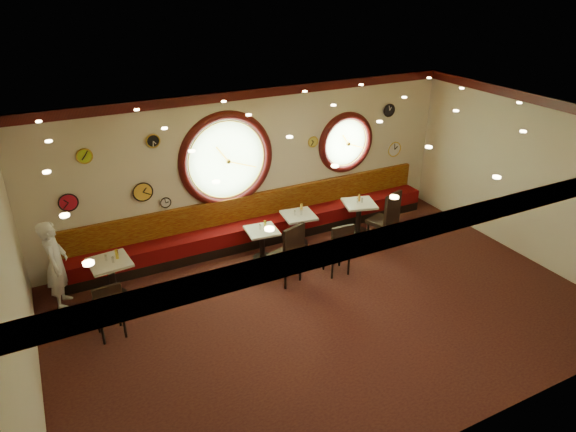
% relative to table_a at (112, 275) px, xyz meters
% --- Properties ---
extents(floor, '(9.00, 6.00, 0.00)m').
position_rel_table_a_xyz_m(floor, '(3.18, -2.01, -0.46)').
color(floor, black).
rests_on(floor, ground).
extents(ceiling, '(9.00, 6.00, 0.02)m').
position_rel_table_a_xyz_m(ceiling, '(3.18, -2.01, 2.74)').
color(ceiling, gold).
rests_on(ceiling, wall_back).
extents(wall_back, '(9.00, 0.02, 3.20)m').
position_rel_table_a_xyz_m(wall_back, '(3.18, 0.99, 1.14)').
color(wall_back, beige).
rests_on(wall_back, floor).
extents(wall_front, '(9.00, 0.02, 3.20)m').
position_rel_table_a_xyz_m(wall_front, '(3.18, -5.01, 1.14)').
color(wall_front, beige).
rests_on(wall_front, floor).
extents(wall_left, '(0.02, 6.00, 3.20)m').
position_rel_table_a_xyz_m(wall_left, '(-1.32, -2.01, 1.14)').
color(wall_left, beige).
rests_on(wall_left, floor).
extents(wall_right, '(0.02, 6.00, 3.20)m').
position_rel_table_a_xyz_m(wall_right, '(7.68, -2.01, 1.14)').
color(wall_right, beige).
rests_on(wall_right, floor).
extents(molding_back, '(9.00, 0.10, 0.18)m').
position_rel_table_a_xyz_m(molding_back, '(3.18, 0.94, 2.65)').
color(molding_back, '#380A0A').
rests_on(molding_back, wall_back).
extents(molding_front, '(9.00, 0.10, 0.18)m').
position_rel_table_a_xyz_m(molding_front, '(3.18, -4.96, 2.65)').
color(molding_front, '#380A0A').
rests_on(molding_front, wall_back).
extents(molding_right, '(0.10, 6.00, 0.18)m').
position_rel_table_a_xyz_m(molding_right, '(7.63, -2.01, 2.65)').
color(molding_right, '#380A0A').
rests_on(molding_right, wall_back).
extents(banquette_base, '(8.00, 0.55, 0.20)m').
position_rel_table_a_xyz_m(banquette_base, '(3.18, 0.71, -0.36)').
color(banquette_base, black).
rests_on(banquette_base, floor).
extents(banquette_seat, '(8.00, 0.55, 0.30)m').
position_rel_table_a_xyz_m(banquette_seat, '(3.18, 0.71, -0.11)').
color(banquette_seat, '#57070A').
rests_on(banquette_seat, banquette_base).
extents(banquette_back, '(8.00, 0.10, 0.55)m').
position_rel_table_a_xyz_m(banquette_back, '(3.18, 0.93, 0.29)').
color(banquette_back, '#5D1307').
rests_on(banquette_back, wall_back).
extents(porthole_left_glass, '(1.66, 0.02, 1.66)m').
position_rel_table_a_xyz_m(porthole_left_glass, '(2.58, 0.98, 1.39)').
color(porthole_left_glass, '#9DD07D').
rests_on(porthole_left_glass, wall_back).
extents(porthole_left_frame, '(1.98, 0.18, 1.98)m').
position_rel_table_a_xyz_m(porthole_left_frame, '(2.58, 0.97, 1.39)').
color(porthole_left_frame, '#380A0A').
rests_on(porthole_left_frame, wall_back).
extents(porthole_left_ring, '(1.61, 0.03, 1.61)m').
position_rel_table_a_xyz_m(porthole_left_ring, '(2.58, 0.94, 1.39)').
color(porthole_left_ring, gold).
rests_on(porthole_left_ring, wall_back).
extents(porthole_right_glass, '(1.10, 0.02, 1.10)m').
position_rel_table_a_xyz_m(porthole_right_glass, '(5.38, 0.98, 1.34)').
color(porthole_right_glass, '#9DD07D').
rests_on(porthole_right_glass, wall_back).
extents(porthole_right_frame, '(1.38, 0.18, 1.38)m').
position_rel_table_a_xyz_m(porthole_right_frame, '(5.38, 0.97, 1.34)').
color(porthole_right_frame, '#380A0A').
rests_on(porthole_right_frame, wall_back).
extents(porthole_right_ring, '(1.09, 0.03, 1.09)m').
position_rel_table_a_xyz_m(porthole_right_ring, '(5.38, 0.94, 1.34)').
color(porthole_right_ring, gold).
rests_on(porthole_right_ring, wall_back).
extents(wall_clock_0, '(0.24, 0.03, 0.24)m').
position_rel_table_a_xyz_m(wall_clock_0, '(1.18, 0.95, 1.99)').
color(wall_clock_0, black).
rests_on(wall_clock_0, wall_back).
extents(wall_clock_1, '(0.36, 0.03, 0.36)m').
position_rel_table_a_xyz_m(wall_clock_1, '(0.88, 0.95, 1.04)').
color(wall_clock_1, yellow).
rests_on(wall_clock_1, wall_back).
extents(wall_clock_2, '(0.34, 0.03, 0.34)m').
position_rel_table_a_xyz_m(wall_clock_2, '(6.73, 0.95, 0.99)').
color(wall_clock_2, white).
rests_on(wall_clock_2, wall_back).
extents(wall_clock_3, '(0.22, 0.03, 0.22)m').
position_rel_table_a_xyz_m(wall_clock_3, '(4.53, 0.95, 1.49)').
color(wall_clock_3, '#DACC48').
rests_on(wall_clock_3, wall_back).
extents(wall_clock_4, '(0.20, 0.03, 0.20)m').
position_rel_table_a_xyz_m(wall_clock_4, '(1.28, 0.95, 0.74)').
color(wall_clock_4, silver).
rests_on(wall_clock_4, wall_back).
extents(wall_clock_5, '(0.26, 0.03, 0.26)m').
position_rel_table_a_xyz_m(wall_clock_5, '(-0.02, 0.95, 1.89)').
color(wall_clock_5, '#ABD129').
rests_on(wall_clock_5, wall_back).
extents(wall_clock_6, '(0.32, 0.03, 0.32)m').
position_rel_table_a_xyz_m(wall_clock_6, '(-0.42, 0.95, 1.09)').
color(wall_clock_6, '#B41229').
rests_on(wall_clock_6, wall_back).
extents(wall_clock_7, '(0.28, 0.03, 0.28)m').
position_rel_table_a_xyz_m(wall_clock_7, '(6.48, 0.95, 1.94)').
color(wall_clock_7, black).
rests_on(wall_clock_7, wall_back).
extents(table_a, '(0.73, 0.73, 0.73)m').
position_rel_table_a_xyz_m(table_a, '(0.00, 0.00, 0.00)').
color(table_a, black).
rests_on(table_a, floor).
extents(table_b, '(0.65, 0.65, 0.66)m').
position_rel_table_a_xyz_m(table_b, '(2.89, 0.02, -0.05)').
color(table_b, black).
rests_on(table_b, floor).
extents(table_c, '(0.71, 0.71, 0.70)m').
position_rel_table_a_xyz_m(table_c, '(3.82, 0.22, -0.02)').
color(table_c, black).
rests_on(table_c, floor).
extents(table_d, '(0.81, 0.81, 0.72)m').
position_rel_table_a_xyz_m(table_d, '(5.23, 0.10, -0.01)').
color(table_d, black).
rests_on(table_d, floor).
extents(chair_a, '(0.45, 0.45, 0.63)m').
position_rel_table_a_xyz_m(chair_a, '(-0.22, -1.15, 0.12)').
color(chair_a, black).
rests_on(chair_a, floor).
extents(chair_b, '(0.64, 0.64, 0.74)m').
position_rel_table_a_xyz_m(chair_b, '(2.98, -0.99, 0.22)').
color(chair_b, black).
rests_on(chair_b, floor).
extents(chair_c, '(0.48, 0.48, 0.66)m').
position_rel_table_a_xyz_m(chair_c, '(3.93, -1.17, 0.15)').
color(chair_c, black).
rests_on(chair_c, floor).
extents(chair_d, '(0.64, 0.64, 0.75)m').
position_rel_table_a_xyz_m(chair_d, '(5.44, -0.61, 0.23)').
color(chair_d, black).
rests_on(chair_d, floor).
extents(condiment_a_salt, '(0.04, 0.04, 0.11)m').
position_rel_table_a_xyz_m(condiment_a_salt, '(-0.04, 0.04, 0.33)').
color(condiment_a_salt, silver).
rests_on(condiment_a_salt, table_a).
extents(condiment_b_salt, '(0.04, 0.04, 0.11)m').
position_rel_table_a_xyz_m(condiment_b_salt, '(2.87, 0.05, 0.25)').
color(condiment_b_salt, silver).
rests_on(condiment_b_salt, table_b).
extents(condiment_c_salt, '(0.04, 0.04, 0.10)m').
position_rel_table_a_xyz_m(condiment_c_salt, '(3.73, 0.22, 0.29)').
color(condiment_c_salt, silver).
rests_on(condiment_c_salt, table_c).
extents(condiment_d_salt, '(0.04, 0.04, 0.10)m').
position_rel_table_a_xyz_m(condiment_d_salt, '(5.20, 0.13, 0.31)').
color(condiment_d_salt, silver).
rests_on(condiment_d_salt, table_d).
extents(condiment_a_pepper, '(0.04, 0.04, 0.11)m').
position_rel_table_a_xyz_m(condiment_a_pepper, '(0.05, -0.07, 0.33)').
color(condiment_a_pepper, silver).
rests_on(condiment_a_pepper, table_a).
extents(condiment_b_pepper, '(0.03, 0.03, 0.09)m').
position_rel_table_a_xyz_m(condiment_b_pepper, '(2.86, 0.04, 0.24)').
color(condiment_b_pepper, silver).
rests_on(condiment_b_pepper, table_b).
extents(condiment_c_pepper, '(0.04, 0.04, 0.11)m').
position_rel_table_a_xyz_m(condiment_c_pepper, '(3.85, 0.18, 0.29)').
color(condiment_c_pepper, silver).
rests_on(condiment_c_pepper, table_c).
extents(condiment_d_pepper, '(0.04, 0.04, 0.10)m').
position_rel_table_a_xyz_m(condiment_d_pepper, '(5.29, 0.09, 0.31)').
color(condiment_d_pepper, silver).
rests_on(condiment_d_pepper, table_d).
extents(condiment_a_bottle, '(0.05, 0.05, 0.17)m').
position_rel_table_a_xyz_m(condiment_a_bottle, '(0.14, 0.03, 0.36)').
color(condiment_a_bottle, yellow).
rests_on(condiment_a_bottle, table_a).
extents(condiment_b_bottle, '(0.05, 0.05, 0.17)m').
position_rel_table_a_xyz_m(condiment_b_bottle, '(2.97, 0.05, 0.28)').
color(condiment_b_bottle, yellow).
rests_on(condiment_b_bottle, table_b).
extents(condiment_c_bottle, '(0.05, 0.05, 0.17)m').
position_rel_table_a_xyz_m(condiment_c_bottle, '(3.94, 0.34, 0.32)').
color(condiment_c_bottle, gold).
rests_on(condiment_c_bottle, table_c).
extents(condiment_d_bottle, '(0.06, 0.06, 0.18)m').
position_rel_table_a_xyz_m(condiment_d_bottle, '(5.27, 0.18, 0.35)').
color(condiment_d_bottle, gold).
rests_on(condiment_d_bottle, table_d).
extents(waiter, '(0.50, 0.65, 1.60)m').
position_rel_table_a_xyz_m(waiter, '(-0.82, 0.19, 0.34)').
color(waiter, white).
rests_on(waiter, floor).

